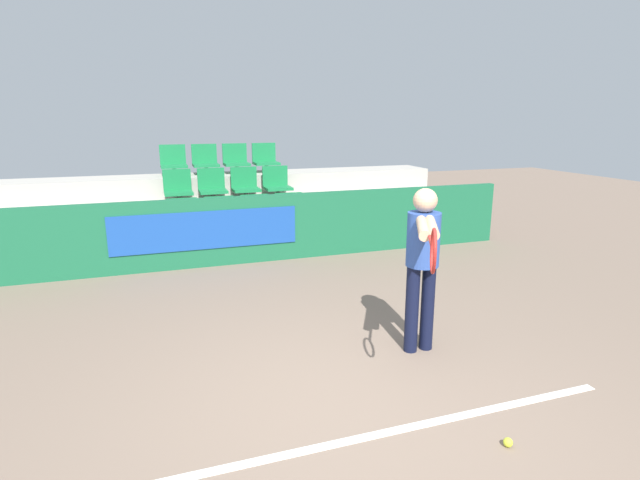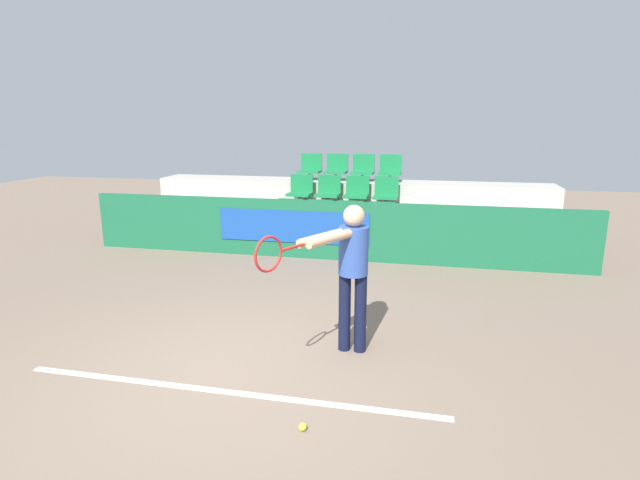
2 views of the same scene
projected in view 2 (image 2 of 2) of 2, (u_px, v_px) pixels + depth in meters
name	position (u px, v px, depth m)	size (l,w,h in m)	color
ground_plane	(238.00, 375.00, 4.91)	(30.00, 30.00, 0.00)	#7A6656
court_baseline	(225.00, 391.00, 4.60)	(4.09, 0.08, 0.01)	white
barrier_wall	(326.00, 230.00, 8.91)	(9.05, 0.14, 1.05)	#19603D
bleacher_tier_front	(333.00, 242.00, 9.49)	(8.65, 0.90, 0.38)	#ADA89E
bleacher_tier_middle	(341.00, 223.00, 10.30)	(8.65, 0.90, 0.76)	#ADA89E
bleacher_tier_back	(348.00, 206.00, 11.11)	(8.65, 0.90, 1.14)	#ADA89E
stadium_chair_0	(289.00, 216.00, 9.69)	(0.48, 0.45, 0.57)	#333333
stadium_chair_1	(319.00, 217.00, 9.56)	(0.48, 0.45, 0.57)	#333333
stadium_chair_2	(349.00, 218.00, 9.44)	(0.48, 0.45, 0.57)	#333333
stadium_chair_3	(381.00, 220.00, 9.31)	(0.48, 0.45, 0.57)	#333333
stadium_chair_4	(300.00, 190.00, 10.46)	(0.48, 0.45, 0.57)	#333333
stadium_chair_5	(328.00, 191.00, 10.33)	(0.48, 0.45, 0.57)	#333333
stadium_chair_6	(357.00, 192.00, 10.21)	(0.48, 0.45, 0.57)	#333333
stadium_chair_7	(386.00, 193.00, 10.08)	(0.48, 0.45, 0.57)	#333333
stadium_chair_8	(310.00, 168.00, 11.22)	(0.48, 0.45, 0.57)	#333333
stadium_chair_9	(336.00, 168.00, 11.10)	(0.48, 0.45, 0.57)	#333333
stadium_chair_10	(363.00, 169.00, 10.97)	(0.48, 0.45, 0.57)	#333333
stadium_chair_11	(390.00, 170.00, 10.85)	(0.48, 0.45, 0.57)	#333333
tennis_player	(349.00, 264.00, 5.16)	(0.81, 1.38, 1.60)	black
tennis_ball	(303.00, 427.00, 4.02)	(0.07, 0.07, 0.07)	#CCDB33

